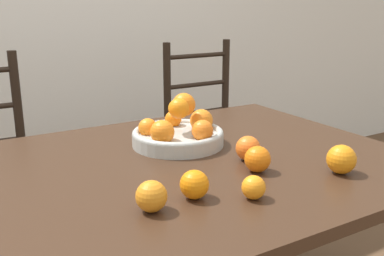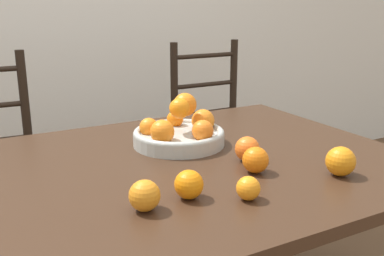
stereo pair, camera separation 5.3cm
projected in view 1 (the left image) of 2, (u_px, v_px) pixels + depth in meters
dining_table at (159, 196)px, 1.36m from camera, size 1.57×1.06×0.77m
fruit_bowl at (179, 131)px, 1.53m from camera, size 0.31×0.31×0.18m
orange_loose_0 at (254, 187)px, 1.11m from camera, size 0.06×0.06×0.06m
orange_loose_1 at (258, 159)px, 1.29m from camera, size 0.08×0.08×0.08m
orange_loose_2 at (341, 159)px, 1.27m from camera, size 0.08×0.08×0.08m
orange_loose_3 at (194, 185)px, 1.11m from camera, size 0.07×0.07×0.07m
orange_loose_4 at (151, 196)px, 1.04m from camera, size 0.08×0.08×0.08m
orange_loose_5 at (248, 148)px, 1.38m from camera, size 0.08×0.08×0.08m
chair_right at (210, 144)px, 2.45m from camera, size 0.42×0.40×1.04m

